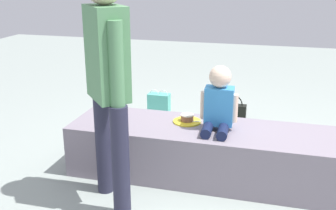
{
  "coord_description": "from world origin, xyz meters",
  "views": [
    {
      "loc": [
        0.24,
        -2.84,
        1.54
      ],
      "look_at": [
        -0.45,
        -0.27,
        0.65
      ],
      "focal_mm": 43.63,
      "sensor_mm": 36.0,
      "label": 1
    }
  ],
  "objects_px": {
    "cake_plate": "(187,120)",
    "gift_bag": "(159,107)",
    "water_bottle_near_gift": "(202,127)",
    "child_seated": "(219,102)",
    "handbag_black_leather": "(232,112)",
    "adult_standing": "(108,69)"
  },
  "relations": [
    {
      "from": "cake_plate",
      "to": "gift_bag",
      "type": "bearing_deg",
      "value": 117.65
    },
    {
      "from": "child_seated",
      "to": "cake_plate",
      "type": "distance_m",
      "value": 0.33
    },
    {
      "from": "gift_bag",
      "to": "handbag_black_leather",
      "type": "distance_m",
      "value": 0.77
    },
    {
      "from": "gift_bag",
      "to": "water_bottle_near_gift",
      "type": "xyz_separation_m",
      "value": [
        0.52,
        -0.31,
        -0.06
      ]
    },
    {
      "from": "water_bottle_near_gift",
      "to": "handbag_black_leather",
      "type": "relative_size",
      "value": 0.64
    },
    {
      "from": "water_bottle_near_gift",
      "to": "cake_plate",
      "type": "bearing_deg",
      "value": -89.54
    },
    {
      "from": "cake_plate",
      "to": "gift_bag",
      "type": "height_order",
      "value": "cake_plate"
    },
    {
      "from": "handbag_black_leather",
      "to": "cake_plate",
      "type": "bearing_deg",
      "value": -100.82
    },
    {
      "from": "adult_standing",
      "to": "cake_plate",
      "type": "xyz_separation_m",
      "value": [
        0.37,
        0.63,
        -0.53
      ]
    },
    {
      "from": "adult_standing",
      "to": "water_bottle_near_gift",
      "type": "distance_m",
      "value": 1.62
    },
    {
      "from": "child_seated",
      "to": "adult_standing",
      "type": "relative_size",
      "value": 0.31
    },
    {
      "from": "child_seated",
      "to": "gift_bag",
      "type": "relative_size",
      "value": 1.43
    },
    {
      "from": "adult_standing",
      "to": "gift_bag",
      "type": "height_order",
      "value": "adult_standing"
    },
    {
      "from": "handbag_black_leather",
      "to": "adult_standing",
      "type": "bearing_deg",
      "value": -108.38
    },
    {
      "from": "adult_standing",
      "to": "handbag_black_leather",
      "type": "xyz_separation_m",
      "value": [
        0.6,
        1.8,
        -0.85
      ]
    },
    {
      "from": "adult_standing",
      "to": "gift_bag",
      "type": "bearing_deg",
      "value": 95.32
    },
    {
      "from": "cake_plate",
      "to": "water_bottle_near_gift",
      "type": "bearing_deg",
      "value": 90.46
    },
    {
      "from": "gift_bag",
      "to": "water_bottle_near_gift",
      "type": "relative_size",
      "value": 1.77
    },
    {
      "from": "child_seated",
      "to": "water_bottle_near_gift",
      "type": "height_order",
      "value": "child_seated"
    },
    {
      "from": "cake_plate",
      "to": "handbag_black_leather",
      "type": "relative_size",
      "value": 0.75
    },
    {
      "from": "child_seated",
      "to": "cake_plate",
      "type": "height_order",
      "value": "child_seated"
    },
    {
      "from": "adult_standing",
      "to": "handbag_black_leather",
      "type": "distance_m",
      "value": 2.08
    }
  ]
}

